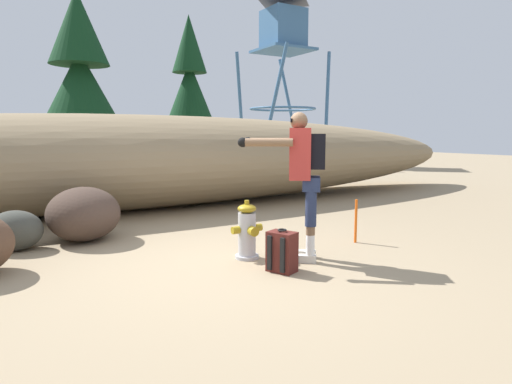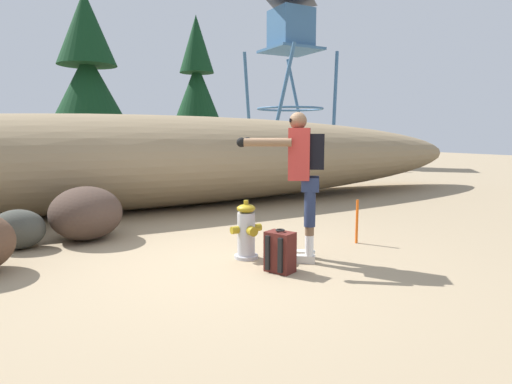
# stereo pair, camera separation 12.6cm
# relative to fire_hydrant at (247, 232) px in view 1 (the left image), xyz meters

# --- Properties ---
(ground_plane) EXTENTS (56.00, 56.00, 0.04)m
(ground_plane) POSITION_rel_fire_hydrant_xyz_m (-0.26, -0.08, -0.34)
(ground_plane) COLOR #998466
(dirt_embankment) EXTENTS (17.84, 3.20, 1.87)m
(dirt_embankment) POSITION_rel_fire_hydrant_xyz_m (-0.26, 4.32, 0.61)
(dirt_embankment) COLOR #897556
(dirt_embankment) RESTS_ON ground_plane
(fire_hydrant) EXTENTS (0.39, 0.34, 0.71)m
(fire_hydrant) POSITION_rel_fire_hydrant_xyz_m (0.00, 0.00, 0.00)
(fire_hydrant) COLOR #B2B2B7
(fire_hydrant) RESTS_ON ground_plane
(utility_worker) EXTENTS (1.01, 0.89, 1.73)m
(utility_worker) POSITION_rel_fire_hydrant_xyz_m (0.52, -0.38, 0.78)
(utility_worker) COLOR beige
(utility_worker) RESTS_ON ground_plane
(spare_backpack) EXTENTS (0.35, 0.35, 0.47)m
(spare_backpack) POSITION_rel_fire_hydrant_xyz_m (0.08, -0.63, -0.11)
(spare_backpack) COLOR #511E19
(spare_backpack) RESTS_ON ground_plane
(boulder_large) EXTENTS (1.26, 1.33, 0.75)m
(boulder_large) POSITION_rel_fire_hydrant_xyz_m (-1.53, 1.94, 0.05)
(boulder_large) COLOR #45342B
(boulder_large) RESTS_ON ground_plane
(boulder_small) EXTENTS (0.79, 0.70, 0.52)m
(boulder_small) POSITION_rel_fire_hydrant_xyz_m (-2.39, 1.81, -0.06)
(boulder_small) COLOR #3F4039
(boulder_small) RESTS_ON ground_plane
(pine_tree_left) EXTENTS (2.79, 2.79, 5.87)m
(pine_tree_left) POSITION_rel_fire_hydrant_xyz_m (-0.15, 10.36, 2.89)
(pine_tree_left) COLOR #47331E
(pine_tree_left) RESTS_ON ground_plane
(pine_tree_center) EXTENTS (2.08, 2.08, 6.06)m
(pine_tree_center) POSITION_rel_fire_hydrant_xyz_m (4.18, 12.10, 3.15)
(pine_tree_center) COLOR #47331E
(pine_tree_center) RESTS_ON ground_plane
(watchtower) EXTENTS (4.05, 4.05, 8.33)m
(watchtower) POSITION_rel_fire_hydrant_xyz_m (9.48, 13.43, 5.91)
(watchtower) COLOR #386089
(watchtower) RESTS_ON ground_plane
(survey_stake) EXTENTS (0.04, 0.04, 0.60)m
(survey_stake) POSITION_rel_fire_hydrant_xyz_m (1.66, -0.08, -0.02)
(survey_stake) COLOR #E55914
(survey_stake) RESTS_ON ground_plane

